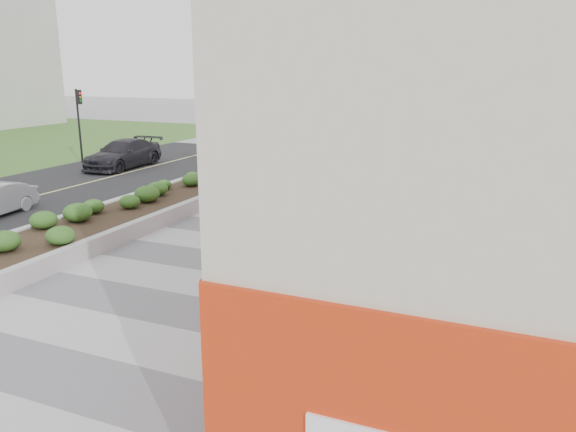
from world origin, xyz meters
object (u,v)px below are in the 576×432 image
planter (122,214)px  car_dark (123,154)px  skateboarder (278,193)px  traffic_signal_far (79,115)px  traffic_signal_near (225,120)px

planter → car_dark: size_ratio=3.44×
planter → skateboarder: skateboarder is taller
traffic_signal_far → skateboarder: 16.68m
traffic_signal_far → planter: bearing=-42.5°
traffic_signal_near → skateboarder: size_ratio=2.65×
traffic_signal_far → skateboarder: bearing=-22.8°
traffic_signal_near → car_dark: (-5.97, -0.88, -2.00)m
traffic_signal_far → skateboarder: (15.27, -6.43, -1.96)m
traffic_signal_near → traffic_signal_far: size_ratio=1.00×
traffic_signal_near → car_dark: bearing=-171.6°
skateboarder → car_dark: skateboarder is taller
traffic_signal_near → planter: bearing=-80.7°
traffic_signal_far → car_dark: bearing=-6.7°
car_dark → traffic_signal_near: bearing=6.3°
traffic_signal_near → car_dark: 6.36m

